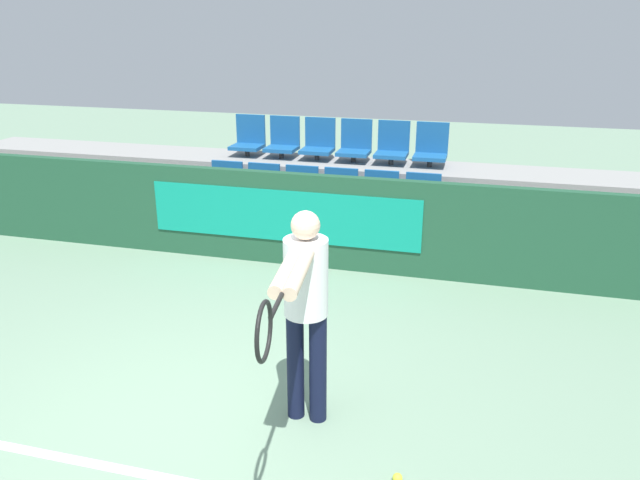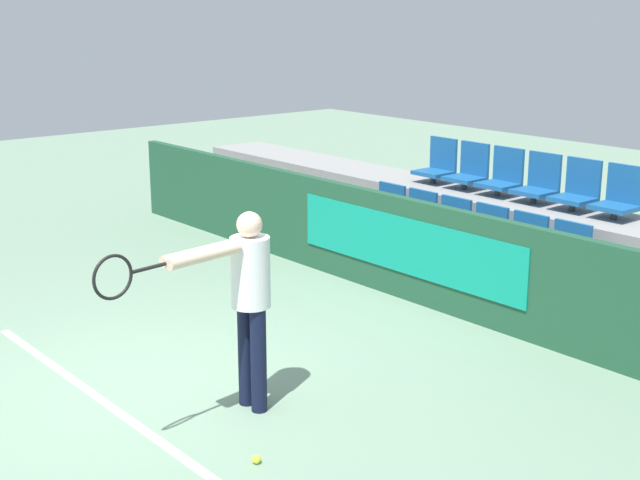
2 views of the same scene
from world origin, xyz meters
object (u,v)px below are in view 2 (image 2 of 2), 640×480
Objects in this scene: stadium_chair_6 at (438,165)px; stadium_chair_5 at (566,256)px; stadium_chair_10 at (578,190)px; stadium_chair_3 at (485,236)px; stadium_chair_7 at (469,170)px; stadium_chair_8 at (503,176)px; tennis_ball at (256,459)px; tennis_player at (243,291)px; stadium_chair_4 at (524,246)px; stadium_chair_9 at (539,183)px; stadium_chair_0 at (386,212)px; stadium_chair_11 at (620,197)px; stadium_chair_1 at (417,219)px; stadium_chair_2 at (450,227)px.

stadium_chair_5 is at bearing -19.26° from stadium_chair_6.
stadium_chair_5 is 1.16m from stadium_chair_10.
stadium_chair_3 is 1.00× the size of stadium_chair_7.
stadium_chair_7 and stadium_chair_8 have the same top height.
stadium_chair_6 reaches higher than stadium_chair_5.
tennis_ball is (2.96, -5.07, -1.17)m from stadium_chair_6.
stadium_chair_10 is at bearing 84.51° from tennis_player.
stadium_chair_7 is 0.52m from stadium_chair_8.
stadium_chair_4 is 1.00× the size of stadium_chair_9.
stadium_chair_0 is 1.47m from stadium_chair_8.
stadium_chair_11 is (2.62, 0.91, 0.49)m from stadium_chair_0.
stadium_chair_6 is at bearing 180.00° from stadium_chair_8.
stadium_chair_8 is at bearing 119.79° from stadium_chair_3.
tennis_player is (1.67, -3.71, 0.30)m from stadium_chair_1.
tennis_ball is (1.91, -4.16, -0.68)m from stadium_chair_2.
tennis_ball is (0.86, -5.07, -1.17)m from stadium_chair_10.
stadium_chair_11 is at bearing 90.00° from stadium_chair_5.
stadium_chair_10 is 0.35× the size of tennis_player.
stadium_chair_9 is 0.52m from stadium_chair_10.
stadium_chair_8 reaches higher than stadium_chair_4.
stadium_chair_3 is 1.00× the size of stadium_chair_10.
tennis_ball is (1.39, -4.16, -0.68)m from stadium_chair_3.
stadium_chair_10 is at bearing 119.79° from stadium_chair_5.
stadium_chair_9 and stadium_chair_11 have the same top height.
stadium_chair_4 is 8.66× the size of tennis_ball.
stadium_chair_8 is (0.52, 0.91, 0.49)m from stadium_chair_1.
stadium_chair_6 is 1.57m from stadium_chair_9.
stadium_chair_2 is 1.16m from stadium_chair_9.
stadium_chair_1 is 2.34m from stadium_chair_11.
stadium_chair_4 is at bearing 0.00° from stadium_chair_2.
stadium_chair_10 is 4.63m from tennis_player.
stadium_chair_2 is 1.00× the size of stadium_chair_10.
stadium_chair_8 is at bearing 180.00° from stadium_chair_9.
stadium_chair_0 is at bearing -156.41° from stadium_chair_10.
stadium_chair_8 is at bearing 180.00° from stadium_chair_10.
stadium_chair_3 is at bearing 180.00° from stadium_chair_4.
tennis_player is at bearing -95.24° from stadium_chair_11.
stadium_chair_2 and stadium_chair_4 have the same top height.
tennis_ball is at bearing -78.29° from stadium_chair_4.
tennis_player reaches higher than stadium_chair_3.
stadium_chair_9 reaches higher than stadium_chair_2.
stadium_chair_7 is at bearing 180.00° from stadium_chair_10.
stadium_chair_7 is at bearing 0.00° from stadium_chair_6.
stadium_chair_11 is at bearing 30.21° from stadium_chair_2.
stadium_chair_1 is 1.04m from stadium_chair_7.
stadium_chair_3 is 3.77m from tennis_player.
stadium_chair_8 is 0.52m from stadium_chair_9.
stadium_chair_5 is at bearing 76.75° from tennis_player.
stadium_chair_9 is 1.00× the size of stadium_chair_11.
stadium_chair_9 is (0.00, 0.91, 0.49)m from stadium_chair_3.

